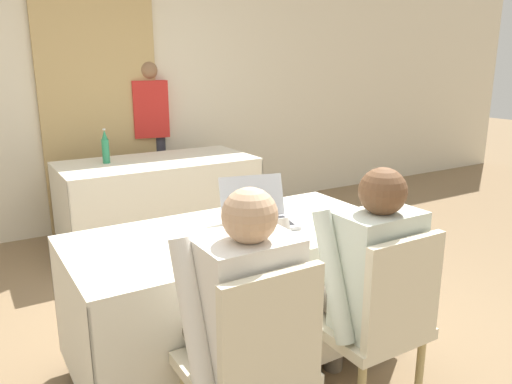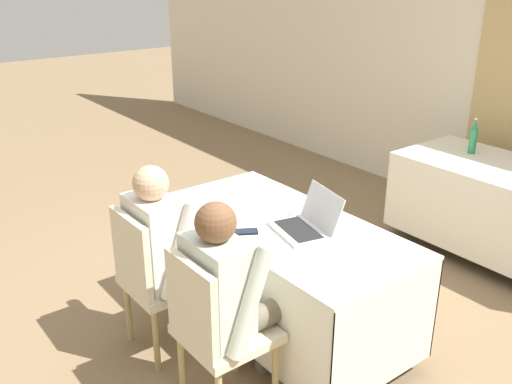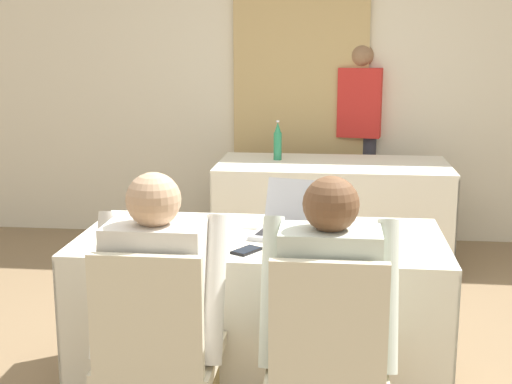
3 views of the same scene
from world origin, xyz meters
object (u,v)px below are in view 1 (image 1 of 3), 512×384
cell_phone (255,246)px  laptop (258,216)px  chair_near_left (254,363)px  person_red_shirt (151,130)px  person_checkered_shirt (240,312)px  person_white_shirt (364,276)px  chair_near_right (379,318)px  water_bottle (105,148)px

cell_phone → laptop: bearing=86.9°
laptop → chair_near_left: (-0.47, -0.74, -0.29)m
laptop → person_red_shirt: person_red_shirt is taller
person_checkered_shirt → person_white_shirt: same height
person_checkered_shirt → person_white_shirt: bearing=-180.0°
person_checkered_shirt → person_red_shirt: person_red_shirt is taller
chair_near_left → chair_near_right: same height
water_bottle → person_white_shirt: size_ratio=0.25×
laptop → chair_near_left: bearing=-109.5°
water_bottle → chair_near_left: (-0.22, -2.78, -0.38)m
person_white_shirt → person_red_shirt: (0.21, 3.28, 0.25)m
cell_phone → person_checkered_shirt: bearing=-96.9°
chair_near_right → person_red_shirt: size_ratio=0.57×
cell_phone → person_white_shirt: size_ratio=0.13×
chair_near_left → water_bottle: bearing=-94.6°
person_checkered_shirt → chair_near_left: bearing=90.0°
chair_near_left → person_checkered_shirt: size_ratio=0.78×
person_checkered_shirt → person_white_shirt: (0.63, 0.00, 0.00)m
laptop → person_checkered_shirt: 0.81m
person_white_shirt → person_red_shirt: person_red_shirt is taller
chair_near_right → person_white_shirt: 0.19m
laptop → person_white_shirt: 0.67m
water_bottle → chair_near_right: 2.83m
person_white_shirt → cell_phone: bearing=-45.6°
chair_near_right → person_white_shirt: bearing=-90.0°
water_bottle → cell_phone: bearing=-88.6°
chair_near_right → laptop: bearing=-77.8°
cell_phone → person_red_shirt: bearing=110.5°
laptop → person_checkered_shirt: (-0.47, -0.64, -0.13)m
cell_phone → chair_near_right: 0.63m
chair_near_right → person_checkered_shirt: person_checkered_shirt is taller
water_bottle → chair_near_right: water_bottle is taller
laptop → cell_phone: size_ratio=2.71×
person_white_shirt → person_red_shirt: 3.30m
water_bottle → person_checkered_shirt: size_ratio=0.25×
laptop → water_bottle: bearing=110.0°
laptop → person_white_shirt: person_white_shirt is taller
cell_phone → person_checkered_shirt: (-0.28, -0.36, -0.09)m
cell_phone → person_red_shirt: (0.56, 2.92, 0.16)m
person_checkered_shirt → laptop: bearing=-126.5°
chair_near_left → cell_phone: bearing=-121.4°
person_checkered_shirt → person_white_shirt: 0.63m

